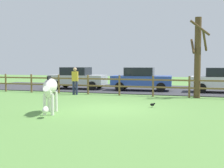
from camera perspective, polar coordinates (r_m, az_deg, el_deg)
ground_plane at (r=11.88m, az=-0.42°, el=-4.95°), size 60.00×60.00×0.00m
parking_asphalt at (r=20.86m, az=7.52°, el=-1.03°), size 28.00×7.40×0.05m
paddock_fence at (r=16.61m, az=4.78°, el=-0.04°), size 22.02×0.11×1.19m
bare_tree at (r=16.23m, az=16.69°, el=5.34°), size 1.07×0.97×4.36m
zebra at (r=10.87m, az=-12.24°, el=-0.97°), size 0.91×1.87×1.41m
crow_on_grass at (r=12.35m, az=8.06°, el=-4.06°), size 0.22×0.10×0.20m
parked_car_silver at (r=20.90m, az=-6.88°, el=1.23°), size 4.08×2.03×1.56m
parked_car_white at (r=19.34m, az=21.29°, el=0.76°), size 4.01×1.89×1.56m
parked_car_blue at (r=19.51m, az=5.80°, el=1.04°), size 4.12×2.14×1.56m
visitor_near_fence at (r=17.30m, az=-7.37°, el=0.86°), size 0.40×0.29×1.64m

